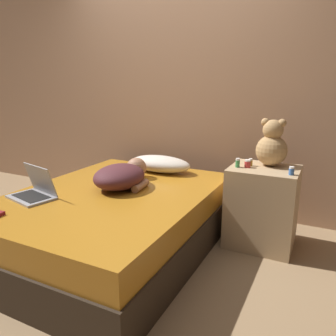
{
  "coord_description": "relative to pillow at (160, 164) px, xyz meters",
  "views": [
    {
      "loc": [
        1.49,
        -2.01,
        1.33
      ],
      "look_at": [
        0.37,
        0.24,
        0.68
      ],
      "focal_mm": 35.0,
      "sensor_mm": 36.0,
      "label": 1
    }
  ],
  "objects": [
    {
      "name": "person_lying",
      "position": [
        -0.06,
        -0.55,
        0.02
      ],
      "size": [
        0.44,
        0.68,
        0.19
      ],
      "rotation": [
        0.0,
        0.0,
        0.11
      ],
      "color": "#4C2328",
      "rests_on": "bed"
    },
    {
      "name": "bottle_blue",
      "position": [
        1.21,
        -0.2,
        0.12
      ],
      "size": [
        0.04,
        0.04,
        0.06
      ],
      "color": "#3866B2",
      "rests_on": "nightstand"
    },
    {
      "name": "ground_plane",
      "position": [
        -0.05,
        -0.7,
        -0.58
      ],
      "size": [
        12.0,
        12.0,
        0.0
      ],
      "primitive_type": "plane",
      "color": "#937551"
    },
    {
      "name": "bottle_amber",
      "position": [
        0.88,
        -0.06,
        0.12
      ],
      "size": [
        0.03,
        0.03,
        0.06
      ],
      "color": "gold",
      "rests_on": "nightstand"
    },
    {
      "name": "nightstand",
      "position": [
        1.0,
        -0.07,
        -0.24
      ],
      "size": [
        0.54,
        0.48,
        0.67
      ],
      "color": "tan",
      "rests_on": "ground_plane"
    },
    {
      "name": "bed",
      "position": [
        -0.05,
        -0.7,
        -0.33
      ],
      "size": [
        1.44,
        1.91,
        0.5
      ],
      "color": "#2D2319",
      "rests_on": "ground_plane"
    },
    {
      "name": "bottle_green",
      "position": [
        0.8,
        -0.15,
        0.13
      ],
      "size": [
        0.04,
        0.04,
        0.07
      ],
      "color": "#3D8E4C",
      "rests_on": "nightstand"
    },
    {
      "name": "laptop",
      "position": [
        -0.49,
        -1.07,
        -0.02
      ],
      "size": [
        0.39,
        0.31,
        0.24
      ],
      "rotation": [
        0.0,
        0.0,
        -0.23
      ],
      "color": "#9E9EA3",
      "rests_on": "bed"
    },
    {
      "name": "teddy_bear",
      "position": [
        1.02,
        0.03,
        0.26
      ],
      "size": [
        0.25,
        0.25,
        0.39
      ],
      "color": "tan",
      "rests_on": "nightstand"
    },
    {
      "name": "pillow",
      "position": [
        0.0,
        0.0,
        0.0
      ],
      "size": [
        0.62,
        0.29,
        0.16
      ],
      "color": "beige",
      "rests_on": "bed"
    },
    {
      "name": "wall_back",
      "position": [
        -0.05,
        0.54,
        0.72
      ],
      "size": [
        8.0,
        0.06,
        2.6
      ],
      "color": "tan",
      "rests_on": "ground_plane"
    },
    {
      "name": "bottle_red",
      "position": [
        0.87,
        -0.12,
        0.12
      ],
      "size": [
        0.05,
        0.05,
        0.06
      ],
      "color": "#B72D2D",
      "rests_on": "nightstand"
    }
  ]
}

